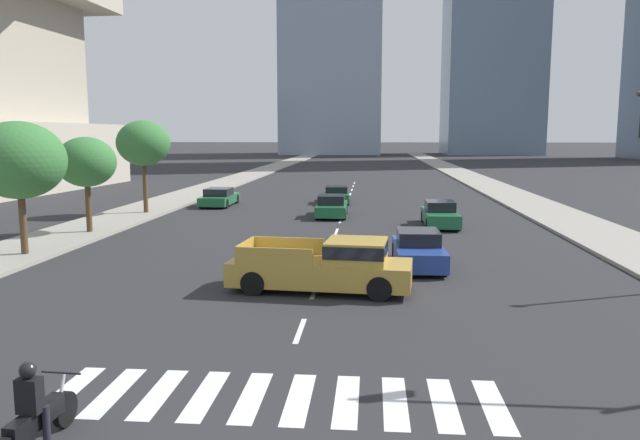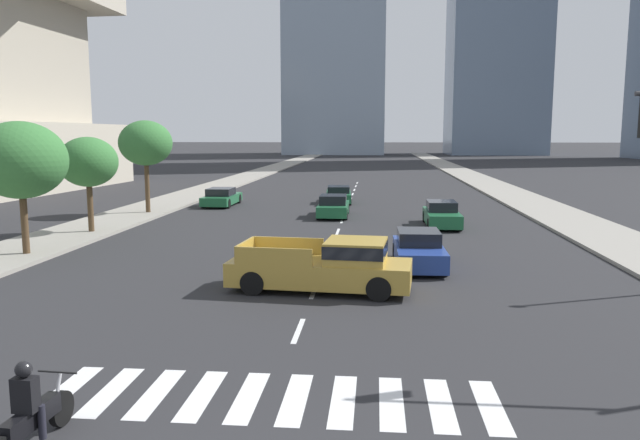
% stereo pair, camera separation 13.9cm
% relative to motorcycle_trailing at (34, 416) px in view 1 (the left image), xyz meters
% --- Properties ---
extents(sidewalk_east, '(4.00, 260.00, 0.15)m').
position_rel_motorcycle_trailing_xyz_m(sidewalk_east, '(16.45, 27.11, -0.51)').
color(sidewalk_east, gray).
rests_on(sidewalk_east, ground).
extents(sidewalk_west, '(4.00, 260.00, 0.15)m').
position_rel_motorcycle_trailing_xyz_m(sidewalk_west, '(-9.57, 27.11, -0.51)').
color(sidewalk_west, gray).
rests_on(sidewalk_west, ground).
extents(crosswalk_near, '(8.55, 2.31, 0.01)m').
position_rel_motorcycle_trailing_xyz_m(crosswalk_near, '(3.44, 2.24, -0.58)').
color(crosswalk_near, silver).
rests_on(crosswalk_near, ground).
extents(lane_divider_center, '(0.14, 50.00, 0.01)m').
position_rel_motorcycle_trailing_xyz_m(lane_divider_center, '(3.44, 30.24, -0.58)').
color(lane_divider_center, silver).
rests_on(lane_divider_center, ground).
extents(motorcycle_trailing, '(0.70, 2.23, 1.49)m').
position_rel_motorcycle_trailing_xyz_m(motorcycle_trailing, '(0.00, 0.00, 0.00)').
color(motorcycle_trailing, black).
rests_on(motorcycle_trailing, ground).
extents(pickup_truck, '(5.90, 2.55, 1.67)m').
position_rel_motorcycle_trailing_xyz_m(pickup_truck, '(3.90, 10.25, 0.23)').
color(pickup_truck, '#B28E38').
rests_on(pickup_truck, ground).
extents(sedan_green_0, '(1.86, 4.30, 1.33)m').
position_rel_motorcycle_trailing_xyz_m(sedan_green_0, '(2.81, 27.98, 0.03)').
color(sedan_green_0, '#1E6038').
rests_on(sedan_green_0, ground).
extents(sedan_blue_1, '(1.86, 4.28, 1.35)m').
position_rel_motorcycle_trailing_xyz_m(sedan_blue_1, '(6.99, 14.19, 0.04)').
color(sedan_blue_1, navy).
rests_on(sedan_blue_1, ground).
extents(sedan_green_2, '(1.77, 4.56, 1.36)m').
position_rel_motorcycle_trailing_xyz_m(sedan_green_2, '(8.93, 24.63, 0.04)').
color(sedan_green_2, '#1E6038').
rests_on(sedan_green_2, ground).
extents(sedan_green_3, '(1.95, 4.66, 1.25)m').
position_rel_motorcycle_trailing_xyz_m(sedan_green_3, '(-5.40, 33.05, -0.00)').
color(sedan_green_3, '#1E6038').
rests_on(sedan_green_3, ground).
extents(sedan_green_4, '(2.03, 4.67, 1.24)m').
position_rel_motorcycle_trailing_xyz_m(sedan_green_4, '(2.66, 35.54, -0.00)').
color(sedan_green_4, '#1E6038').
rests_on(sedan_green_4, ground).
extents(street_tree_nearest, '(3.63, 3.63, 5.32)m').
position_rel_motorcycle_trailing_xyz_m(street_tree_nearest, '(-8.77, 14.58, 3.33)').
color(street_tree_nearest, '#4C3823').
rests_on(street_tree_nearest, sidewalk_west).
extents(street_tree_second, '(2.88, 2.88, 4.68)m').
position_rel_motorcycle_trailing_xyz_m(street_tree_second, '(-8.77, 20.31, 3.00)').
color(street_tree_second, '#4C3823').
rests_on(street_tree_second, sidewalk_west).
extents(street_tree_third, '(3.25, 3.25, 5.66)m').
position_rel_motorcycle_trailing_xyz_m(street_tree_third, '(-8.77, 27.97, 3.82)').
color(street_tree_third, '#4C3823').
rests_on(street_tree_third, sidewalk_west).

